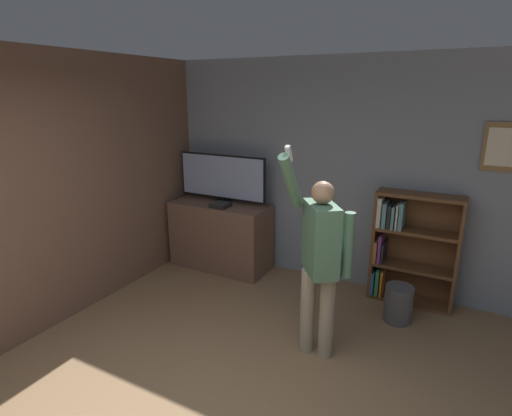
{
  "coord_description": "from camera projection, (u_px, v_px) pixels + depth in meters",
  "views": [
    {
      "loc": [
        1.34,
        -1.43,
        2.3
      ],
      "look_at": [
        -0.54,
        2.12,
        1.12
      ],
      "focal_mm": 28.0,
      "sensor_mm": 36.0,
      "label": 1
    }
  ],
  "objects": [
    {
      "name": "tv_ledge",
      "position": [
        221.0,
        235.0,
        5.35
      ],
      "size": [
        1.31,
        0.57,
        0.89
      ],
      "color": "brown",
      "rests_on": "ground_plane"
    },
    {
      "name": "game_console",
      "position": [
        221.0,
        205.0,
        5.06
      ],
      "size": [
        0.22,
        0.21,
        0.05
      ],
      "color": "black",
      "rests_on": "tv_ledge"
    },
    {
      "name": "wall_back",
      "position": [
        337.0,
        174.0,
        4.77
      ],
      "size": [
        6.3,
        0.09,
        2.7
      ],
      "color": "gray",
      "rests_on": "ground_plane"
    },
    {
      "name": "person",
      "position": [
        320.0,
        255.0,
        3.39
      ],
      "size": [
        0.56,
        0.54,
        1.9
      ],
      "rotation": [
        0.0,
        0.0,
        -0.95
      ],
      "color": "gray",
      "rests_on": "ground_plane"
    },
    {
      "name": "wall_side_brick",
      "position": [
        101.0,
        181.0,
        4.4
      ],
      "size": [
        0.06,
        4.74,
        2.7
      ],
      "color": "brown",
      "rests_on": "ground_plane"
    },
    {
      "name": "bookshelf",
      "position": [
        407.0,
        246.0,
        4.41
      ],
      "size": [
        0.89,
        0.28,
        1.26
      ],
      "color": "brown",
      "rests_on": "ground_plane"
    },
    {
      "name": "waste_bin",
      "position": [
        398.0,
        304.0,
        4.12
      ],
      "size": [
        0.29,
        0.29,
        0.39
      ],
      "color": "#4C4C51",
      "rests_on": "ground_plane"
    },
    {
      "name": "television",
      "position": [
        222.0,
        178.0,
        5.19
      ],
      "size": [
        1.25,
        0.22,
        0.63
      ],
      "color": "black",
      "rests_on": "tv_ledge"
    }
  ]
}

